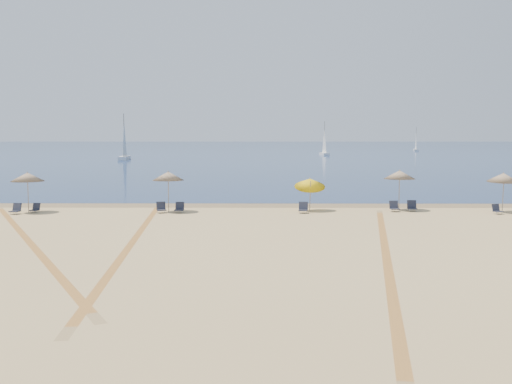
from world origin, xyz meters
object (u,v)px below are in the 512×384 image
(umbrella_3, at_px, (310,183))
(sailboat_0, at_px, (124,146))
(umbrella_1, at_px, (27,177))
(chair_4, at_px, (179,208))
(chair_6, at_px, (394,207))
(sailboat_2, at_px, (416,144))
(chair_2, at_px, (35,208))
(chair_5, at_px, (303,208))
(umbrella_5, at_px, (503,177))
(umbrella_2, at_px, (168,176))
(chair_7, at_px, (412,206))
(chair_1, at_px, (16,209))
(chair_8, at_px, (497,210))
(chair_3, at_px, (161,208))
(sailboat_1, at_px, (324,145))
(umbrella_4, at_px, (400,175))

(umbrella_3, height_order, sailboat_0, sailboat_0)
(umbrella_1, bearing_deg, chair_4, -0.98)
(chair_6, xyz_separation_m, sailboat_2, (39.09, 148.88, 1.89))
(chair_4, xyz_separation_m, sailboat_2, (52.78, 149.56, 1.90))
(chair_6, relative_size, sailboat_2, 0.10)
(sailboat_2, bearing_deg, chair_2, -103.54)
(umbrella_3, relative_size, sailboat_0, 0.27)
(umbrella_3, distance_m, chair_5, 1.95)
(umbrella_5, xyz_separation_m, sailboat_2, (32.31, 149.20, -0.02))
(umbrella_2, xyz_separation_m, chair_2, (-8.34, -0.58, -2.02))
(chair_6, relative_size, chair_7, 0.97)
(chair_1, relative_size, chair_6, 1.04)
(chair_5, bearing_deg, chair_4, -174.13)
(chair_5, height_order, chair_7, chair_7)
(chair_1, height_order, chair_6, chair_6)
(chair_1, bearing_deg, umbrella_3, 14.84)
(chair_7, height_order, chair_8, chair_7)
(chair_1, distance_m, chair_6, 23.80)
(umbrella_3, relative_size, chair_3, 3.05)
(umbrella_2, relative_size, chair_5, 3.58)
(chair_7, xyz_separation_m, sailboat_2, (37.92, 148.76, 1.88))
(umbrella_3, height_order, chair_7, umbrella_3)
(sailboat_1, bearing_deg, sailboat_0, -154.04)
(umbrella_5, height_order, chair_4, umbrella_5)
(umbrella_1, bearing_deg, sailboat_2, 67.33)
(umbrella_4, xyz_separation_m, chair_7, (0.69, -0.68, -2.00))
(umbrella_5, height_order, chair_6, umbrella_5)
(umbrella_4, bearing_deg, umbrella_3, -175.29)
(chair_2, height_order, sailboat_1, sailboat_1)
(umbrella_5, bearing_deg, chair_3, -178.91)
(sailboat_2, bearing_deg, chair_5, -97.79)
(chair_6, bearing_deg, umbrella_4, 54.75)
(umbrella_1, height_order, umbrella_4, umbrella_4)
(umbrella_2, distance_m, chair_3, 2.10)
(chair_2, xyz_separation_m, chair_3, (7.96, 0.00, 0.04))
(chair_1, height_order, sailboat_0, sailboat_0)
(chair_7, height_order, sailboat_1, sailboat_1)
(umbrella_2, distance_m, chair_5, 8.82)
(chair_2, relative_size, chair_3, 0.86)
(chair_2, height_order, sailboat_2, sailboat_2)
(umbrella_5, height_order, chair_8, umbrella_5)
(chair_4, xyz_separation_m, sailboat_1, (20.54, 109.34, 2.15))
(chair_1, xyz_separation_m, chair_2, (0.95, 0.70, -0.03))
(umbrella_1, height_order, chair_1, umbrella_1)
(umbrella_3, relative_size, umbrella_4, 0.91)
(umbrella_5, bearing_deg, chair_5, -177.86)
(umbrella_3, xyz_separation_m, sailboat_0, (-30.03, 81.22, 0.92))
(umbrella_2, bearing_deg, chair_8, -2.81)
(chair_3, bearing_deg, chair_2, 164.16)
(chair_2, relative_size, chair_6, 0.96)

